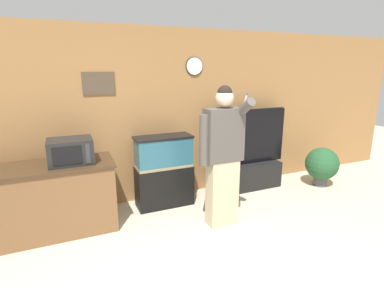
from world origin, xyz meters
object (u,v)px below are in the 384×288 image
Objects in this scene: person_standing at (223,155)px; counter_island at (42,201)px; potted_plant at (322,164)px; tv_on_stand at (247,166)px; aquarium_on_stand at (164,171)px; microwave at (71,151)px.

counter_island is at bearing 163.06° from person_standing.
counter_island is 2.29m from person_standing.
tv_on_stand is at bearing 161.27° from potted_plant.
person_standing is at bearing -137.80° from tv_on_stand.
tv_on_stand is 1.46m from person_standing.
aquarium_on_stand reaches higher than potted_plant.
microwave is at bearing -169.74° from aquarium_on_stand.
aquarium_on_stand is 0.59× the size of person_standing.
microwave reaches higher than potted_plant.
tv_on_stand reaches higher than aquarium_on_stand.
microwave is at bearing 160.83° from person_standing.
counter_island is 3.36× the size of microwave.
microwave is 4.07m from potted_plant.
tv_on_stand is at bearing 4.66° from counter_island.
aquarium_on_stand reaches higher than counter_island.
person_standing reaches higher than potted_plant.
potted_plant is at bearing 12.00° from person_standing.
tv_on_stand is at bearing 2.59° from aquarium_on_stand.
tv_on_stand is (3.13, 0.26, -0.05)m from counter_island.
counter_island is 1.64m from aquarium_on_stand.
counter_island is 2.53× the size of potted_plant.
tv_on_stand reaches higher than counter_island.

